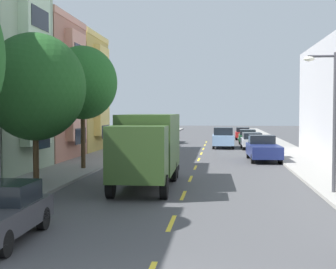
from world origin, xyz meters
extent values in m
plane|color=#424244|center=(0.00, 30.00, 0.00)|extent=(160.00, 160.00, 0.00)
cube|color=gray|center=(-7.10, 28.00, 0.07)|extent=(3.20, 120.00, 0.14)
cube|color=gray|center=(7.10, 28.00, 0.07)|extent=(3.20, 120.00, 0.14)
cube|color=yellow|center=(0.00, 7.00, 0.00)|extent=(0.14, 2.20, 0.01)
cube|color=yellow|center=(0.00, 12.00, 0.00)|extent=(0.14, 2.20, 0.01)
cube|color=yellow|center=(0.00, 17.00, 0.00)|extent=(0.14, 2.20, 0.01)
cube|color=yellow|center=(0.00, 22.00, 0.00)|extent=(0.14, 2.20, 0.01)
cube|color=yellow|center=(0.00, 27.00, 0.00)|extent=(0.14, 2.20, 0.01)
cube|color=yellow|center=(0.00, 32.00, 0.00)|extent=(0.14, 2.20, 0.01)
cube|color=yellow|center=(0.00, 37.00, 0.00)|extent=(0.14, 2.20, 0.01)
cube|color=yellow|center=(0.00, 42.00, 0.00)|extent=(0.14, 2.20, 0.01)
cube|color=yellow|center=(0.00, 47.00, 0.00)|extent=(0.14, 2.20, 0.01)
cube|color=beige|center=(-8.42, 17.88, 5.81)|extent=(0.55, 3.29, 8.40)
cube|color=#1E232D|center=(-8.13, 17.88, 1.94)|extent=(0.04, 2.50, 1.10)
cube|color=#1E232D|center=(-8.13, 17.88, 5.17)|extent=(0.04, 2.50, 1.10)
cube|color=#1E232D|center=(-8.13, 17.88, 8.40)|extent=(0.04, 2.50, 1.10)
cube|color=#E19B83|center=(-8.95, 25.38, 9.78)|extent=(0.60, 7.30, 0.44)
cube|color=#E19B83|center=(-8.42, 25.38, 5.16)|extent=(0.55, 3.29, 7.46)
cube|color=#1E232D|center=(-8.13, 25.38, 1.72)|extent=(0.04, 2.50, 1.10)
cube|color=#1E232D|center=(-8.13, 25.38, 4.59)|extent=(0.04, 2.50, 1.10)
cube|color=#1E232D|center=(-8.13, 25.38, 7.46)|extent=(0.04, 2.50, 1.10)
cube|color=tan|center=(-15.60, 32.88, 4.75)|extent=(13.80, 7.30, 9.50)
cube|color=#F9D572|center=(-8.95, 32.88, 9.72)|extent=(0.60, 7.30, 0.44)
cube|color=#F9D572|center=(-8.42, 32.88, 5.13)|extent=(0.55, 3.29, 7.41)
cube|color=#1E232D|center=(-8.13, 32.88, 1.71)|extent=(0.04, 2.50, 1.10)
cube|color=#1E232D|center=(-8.13, 32.88, 4.56)|extent=(0.04, 2.50, 1.10)
cube|color=#1E232D|center=(-8.13, 32.88, 7.41)|extent=(0.04, 2.50, 1.10)
cylinder|color=#47331E|center=(-6.40, 12.50, 1.45)|extent=(0.25, 0.25, 2.61)
ellipsoid|color=#1E4C1E|center=(-6.40, 12.50, 4.48)|extent=(4.32, 4.32, 4.60)
cylinder|color=#47331E|center=(-6.40, 19.87, 1.81)|extent=(0.26, 0.26, 3.35)
ellipsoid|color=#235B23|center=(-6.40, 19.87, 5.08)|extent=(3.99, 3.99, 4.23)
cylinder|color=#38383D|center=(6.10, 12.62, 2.97)|extent=(0.16, 0.16, 5.66)
cylinder|color=#38383D|center=(5.55, 12.62, 5.65)|extent=(1.10, 0.10, 0.10)
ellipsoid|color=silver|center=(5.05, 12.62, 5.55)|extent=(0.44, 0.28, 0.20)
cube|color=#2D471E|center=(-1.82, 15.25, 1.97)|extent=(2.51, 6.08, 2.62)
cube|color=#2D471E|center=(-1.74, 11.08, 1.76)|extent=(2.34, 1.94, 2.20)
cube|color=black|center=(-1.73, 10.18, 2.24)|extent=(2.02, 0.12, 0.97)
cube|color=black|center=(-1.87, 18.19, 0.43)|extent=(2.40, 0.20, 0.24)
cylinder|color=black|center=(-2.80, 11.01, 0.48)|extent=(0.30, 0.96, 0.96)
cylinder|color=black|center=(-0.68, 11.05, 0.48)|extent=(0.30, 0.96, 0.96)
cylinder|color=black|center=(-2.91, 17.05, 0.48)|extent=(0.30, 0.96, 0.96)
cylinder|color=black|center=(-0.79, 17.09, 0.48)|extent=(0.30, 0.96, 0.96)
cylinder|color=black|center=(-2.89, 15.95, 0.48)|extent=(0.30, 0.96, 0.96)
cylinder|color=black|center=(-0.77, 15.99, 0.48)|extent=(0.30, 0.96, 0.96)
cube|color=#AD1E1E|center=(4.25, 52.11, 0.64)|extent=(1.81, 4.03, 0.62)
cube|color=black|center=(4.24, 51.63, 1.23)|extent=(1.56, 1.71, 0.55)
cylinder|color=black|center=(5.03, 53.46, 0.33)|extent=(0.23, 0.66, 0.66)
cylinder|color=black|center=(3.51, 53.49, 0.33)|extent=(0.23, 0.66, 0.66)
cylinder|color=black|center=(4.98, 50.74, 0.33)|extent=(0.23, 0.66, 0.66)
cylinder|color=black|center=(3.46, 50.77, 0.33)|extent=(0.23, 0.66, 0.66)
cube|color=#195B60|center=(-4.42, 28.79, 0.73)|extent=(2.04, 5.31, 0.80)
cube|color=black|center=(-4.41, 27.63, 1.43)|extent=(1.77, 1.60, 0.60)
cylinder|color=black|center=(-5.30, 26.98, 0.33)|extent=(0.22, 0.66, 0.66)
cylinder|color=black|center=(-3.52, 27.00, 0.33)|extent=(0.22, 0.66, 0.66)
cylinder|color=black|center=(-5.33, 30.59, 0.33)|extent=(0.22, 0.66, 0.66)
cylinder|color=black|center=(-3.55, 30.60, 0.33)|extent=(0.22, 0.66, 0.66)
cube|color=black|center=(-4.36, 4.87, 1.23)|extent=(1.57, 1.72, 0.55)
cylinder|color=black|center=(-3.55, 3.05, 0.33)|extent=(0.24, 0.66, 0.66)
cylinder|color=black|center=(-3.62, 5.77, 0.33)|extent=(0.24, 0.66, 0.66)
cube|color=#B2B5BA|center=(4.39, 37.51, 0.64)|extent=(1.85, 4.71, 0.62)
cube|color=black|center=(4.39, 37.13, 1.23)|extent=(1.62, 2.83, 0.55)
cylinder|color=black|center=(5.17, 39.11, 0.33)|extent=(0.22, 0.66, 0.66)
cylinder|color=black|center=(3.57, 39.10, 0.33)|extent=(0.22, 0.66, 0.66)
cylinder|color=black|center=(5.20, 35.91, 0.33)|extent=(0.22, 0.66, 0.66)
cylinder|color=black|center=(3.60, 35.90, 0.33)|extent=(0.22, 0.66, 0.66)
cube|color=black|center=(-4.26, 45.34, 0.73)|extent=(2.12, 5.34, 0.80)
cube|color=black|center=(-4.24, 44.18, 1.43)|extent=(1.79, 1.63, 0.60)
cylinder|color=black|center=(-5.11, 43.52, 0.33)|extent=(0.23, 0.66, 0.66)
cylinder|color=black|center=(-3.33, 43.56, 0.33)|extent=(0.23, 0.66, 0.66)
cylinder|color=black|center=(-5.19, 47.13, 0.33)|extent=(0.23, 0.66, 0.66)
cylinder|color=black|center=(-3.41, 47.16, 0.33)|extent=(0.23, 0.66, 0.66)
cube|color=#194C28|center=(4.42, 45.05, 0.64)|extent=(1.95, 4.75, 0.62)
cube|color=black|center=(4.41, 44.67, 1.23)|extent=(1.68, 2.86, 0.55)
cylinder|color=black|center=(5.27, 46.62, 0.33)|extent=(0.24, 0.67, 0.66)
cylinder|color=black|center=(3.67, 46.67, 0.33)|extent=(0.24, 0.67, 0.66)
cylinder|color=black|center=(5.18, 43.43, 0.33)|extent=(0.24, 0.67, 0.66)
cylinder|color=black|center=(3.58, 43.47, 0.33)|extent=(0.24, 0.67, 0.66)
cube|color=navy|center=(4.49, 26.44, 0.73)|extent=(2.13, 5.35, 0.80)
cube|color=black|center=(4.46, 27.61, 1.43)|extent=(1.80, 1.63, 0.60)
cylinder|color=black|center=(5.33, 28.27, 0.33)|extent=(0.24, 0.67, 0.66)
cylinder|color=black|center=(3.55, 28.22, 0.33)|extent=(0.24, 0.67, 0.66)
cylinder|color=black|center=(5.42, 24.66, 0.33)|extent=(0.24, 0.67, 0.66)
cylinder|color=black|center=(3.64, 24.62, 0.33)|extent=(0.24, 0.67, 0.66)
cube|color=silver|center=(-4.29, 38.13, 0.73)|extent=(2.11, 5.34, 0.80)
cube|color=black|center=(-4.31, 36.97, 1.43)|extent=(1.79, 1.62, 0.60)
cylinder|color=black|center=(-5.22, 36.35, 0.33)|extent=(0.23, 0.66, 0.66)
cylinder|color=black|center=(-3.44, 36.32, 0.33)|extent=(0.23, 0.66, 0.66)
cylinder|color=black|center=(-5.14, 39.95, 0.33)|extent=(0.23, 0.66, 0.66)
cylinder|color=black|center=(-3.36, 39.92, 0.33)|extent=(0.23, 0.66, 0.66)
cube|color=#7A9EC6|center=(1.80, 38.38, 0.78)|extent=(1.95, 4.80, 0.90)
cube|color=black|center=(1.80, 38.38, 1.58)|extent=(1.72, 2.78, 0.70)
cylinder|color=black|center=(2.67, 40.01, 0.33)|extent=(0.22, 0.66, 0.66)
cylinder|color=black|center=(0.94, 40.01, 0.33)|extent=(0.22, 0.66, 0.66)
cylinder|color=black|center=(2.67, 36.75, 0.33)|extent=(0.22, 0.66, 0.66)
cylinder|color=black|center=(0.94, 36.75, 0.33)|extent=(0.22, 0.66, 0.66)
camera|label=1|loc=(1.45, -7.86, 3.43)|focal=52.60mm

